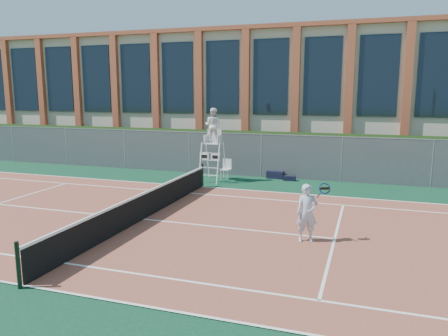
% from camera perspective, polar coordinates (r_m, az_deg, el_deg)
% --- Properties ---
extents(ground, '(120.00, 120.00, 0.00)m').
position_cam_1_polar(ground, '(15.32, -10.51, -6.69)').
color(ground, '#233814').
extents(apron, '(36.00, 20.00, 0.01)m').
position_cam_1_polar(apron, '(16.17, -8.79, -5.75)').
color(apron, '#0B3321').
rests_on(apron, ground).
extents(tennis_court, '(23.77, 10.97, 0.02)m').
position_cam_1_polar(tennis_court, '(15.32, -10.51, -6.62)').
color(tennis_court, brown).
rests_on(tennis_court, apron).
extents(tennis_net, '(0.10, 11.30, 1.10)m').
position_cam_1_polar(tennis_net, '(15.18, -10.57, -4.75)').
color(tennis_net, black).
rests_on(tennis_net, ground).
extents(fence, '(40.00, 0.06, 2.20)m').
position_cam_1_polar(fence, '(23.01, 0.04, 1.82)').
color(fence, '#595E60').
rests_on(fence, ground).
extents(hedge, '(40.00, 1.40, 2.20)m').
position_cam_1_polar(hedge, '(24.14, 0.94, 2.20)').
color(hedge, black).
rests_on(hedge, ground).
extents(building, '(45.00, 10.60, 8.22)m').
position_cam_1_polar(building, '(31.59, 5.38, 9.51)').
color(building, beige).
rests_on(building, ground).
extents(umpire_chair, '(1.01, 1.56, 3.62)m').
position_cam_1_polar(umpire_chair, '(21.19, -1.46, 5.33)').
color(umpire_chair, white).
rests_on(umpire_chair, ground).
extents(plastic_chair, '(0.49, 0.49, 1.00)m').
position_cam_1_polar(plastic_chair, '(21.97, 0.32, 0.11)').
color(plastic_chair, silver).
rests_on(plastic_chair, apron).
extents(sports_bag_near, '(0.89, 0.41, 0.37)m').
position_cam_1_polar(sports_bag_near, '(22.25, 6.72, -0.89)').
color(sports_bag_near, black).
rests_on(sports_bag_near, apron).
extents(sports_bag_far, '(0.60, 0.28, 0.24)m').
position_cam_1_polar(sports_bag_far, '(21.79, 8.56, -1.34)').
color(sports_bag_far, black).
rests_on(sports_bag_far, apron).
extents(tennis_player, '(1.00, 0.74, 1.71)m').
position_cam_1_polar(tennis_player, '(12.91, 10.79, -5.77)').
color(tennis_player, '#ABB7CD').
rests_on(tennis_player, tennis_court).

